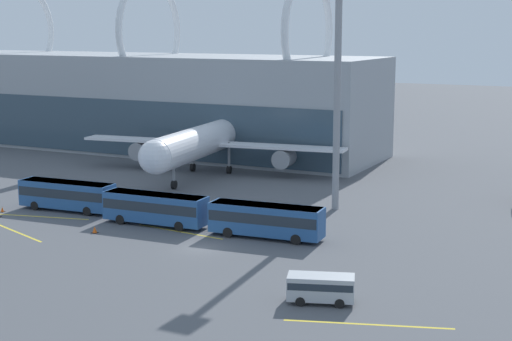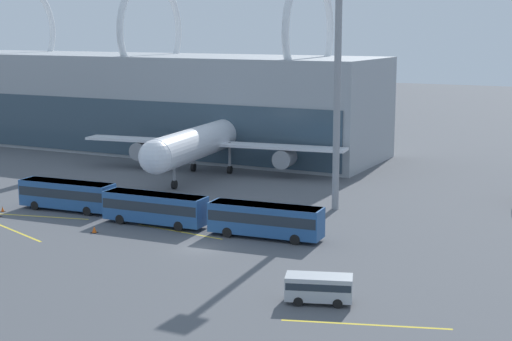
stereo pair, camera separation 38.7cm
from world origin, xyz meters
The scene contains 14 objects.
ground_plane centered at (0.00, 0.00, 0.00)m, with size 440.00×440.00×0.00m, color #515459.
terminal_building centered at (-51.83, 48.07, 8.20)m, with size 104.49×20.23×28.14m.
airliner_at_gate_near centered at (-18.11, 32.92, 4.79)m, with size 38.17×35.69×14.00m.
shuttle_bus_0 centered at (-20.75, 6.29, 1.90)m, with size 11.26×3.41×3.23m.
shuttle_bus_1 centered at (-8.48, 5.30, 1.90)m, with size 11.22×3.17×3.23m.
shuttle_bus_2 centered at (3.80, 5.87, 1.90)m, with size 11.29×3.59×3.23m.
service_van_foreground centered at (15.24, -8.51, 1.23)m, with size 5.27×3.50×2.07m.
floodlight_mast centered at (5.33, 20.27, 16.41)m, with size 2.45×2.45×28.09m.
lane_stripe_0 centered at (-21.34, 2.78, 0.00)m, with size 10.89×0.25×0.01m, color yellow.
lane_stripe_1 centered at (-18.88, -3.34, 0.00)m, with size 9.51×0.25×0.01m, color yellow.
lane_stripe_2 centered at (-4.84, 4.10, 0.00)m, with size 10.41×0.25×0.01m, color yellow.
lane_stripe_5 centered at (19.75, -11.04, 0.00)m, with size 11.55×0.25×0.01m, color yellow.
traffic_cone_0 centered at (-26.70, 2.57, 0.28)m, with size 0.47×0.47×0.58m.
traffic_cone_1 centered at (-12.07, -0.03, 0.32)m, with size 0.61×0.61×0.65m.
Camera 2 is at (35.93, -59.36, 19.85)m, focal length 55.00 mm.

